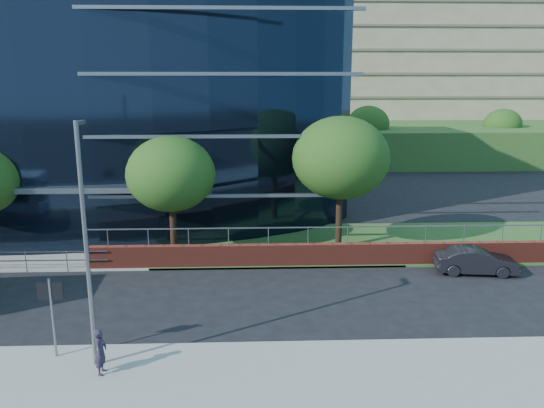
{
  "coord_description": "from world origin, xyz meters",
  "views": [
    {
      "loc": [
        11.22,
        -18.23,
        9.34
      ],
      "look_at": [
        12.21,
        8.0,
        3.14
      ],
      "focal_mm": 35.0,
      "sensor_mm": 36.0,
      "label": 1
    }
  ],
  "objects_px": {
    "tree_dist_f": "(502,125)",
    "pedestrian": "(101,351)",
    "tree_far_c": "(171,174)",
    "streetlight_east": "(86,240)",
    "street_sign": "(51,301)",
    "tree_dist_e": "(368,124)",
    "tree_far_d": "(341,158)",
    "parked_car": "(476,261)"
  },
  "relations": [
    {
      "from": "streetlight_east",
      "to": "tree_far_c",
      "type": "bearing_deg",
      "value": 84.89
    },
    {
      "from": "tree_far_d",
      "to": "parked_car",
      "type": "relative_size",
      "value": 1.9
    },
    {
      "from": "tree_dist_f",
      "to": "streetlight_east",
      "type": "distance_m",
      "value": 55.74
    },
    {
      "from": "tree_dist_e",
      "to": "streetlight_east",
      "type": "xyz_separation_m",
      "value": [
        -18.0,
        -42.17,
        -0.1
      ]
    },
    {
      "from": "tree_far_c",
      "to": "parked_car",
      "type": "distance_m",
      "value": 15.93
    },
    {
      "from": "tree_far_d",
      "to": "parked_car",
      "type": "bearing_deg",
      "value": -32.95
    },
    {
      "from": "tree_far_d",
      "to": "streetlight_east",
      "type": "height_order",
      "value": "streetlight_east"
    },
    {
      "from": "tree_dist_f",
      "to": "parked_car",
      "type": "xyz_separation_m",
      "value": [
        -17.85,
        -35.99,
        -3.56
      ]
    },
    {
      "from": "street_sign",
      "to": "tree_far_c",
      "type": "relative_size",
      "value": 0.43
    },
    {
      "from": "tree_far_d",
      "to": "pedestrian",
      "type": "distance_m",
      "value": 16.55
    },
    {
      "from": "tree_far_c",
      "to": "tree_far_d",
      "type": "xyz_separation_m",
      "value": [
        9.0,
        1.0,
        0.65
      ]
    },
    {
      "from": "pedestrian",
      "to": "parked_car",
      "type": "bearing_deg",
      "value": -59.83
    },
    {
      "from": "tree_dist_e",
      "to": "parked_car",
      "type": "relative_size",
      "value": 1.66
    },
    {
      "from": "tree_far_d",
      "to": "pedestrian",
      "type": "relative_size",
      "value": 4.87
    },
    {
      "from": "tree_dist_e",
      "to": "parked_car",
      "type": "xyz_separation_m",
      "value": [
        -1.85,
        -33.99,
        -3.89
      ]
    },
    {
      "from": "street_sign",
      "to": "pedestrian",
      "type": "height_order",
      "value": "street_sign"
    },
    {
      "from": "tree_dist_f",
      "to": "tree_far_c",
      "type": "bearing_deg",
      "value": -135.0
    },
    {
      "from": "tree_far_d",
      "to": "tree_dist_e",
      "type": "xyz_separation_m",
      "value": [
        8.0,
        30.0,
        -0.65
      ]
    },
    {
      "from": "street_sign",
      "to": "streetlight_east",
      "type": "xyz_separation_m",
      "value": [
        1.5,
        -0.59,
        2.29
      ]
    },
    {
      "from": "tree_far_c",
      "to": "tree_dist_f",
      "type": "xyz_separation_m",
      "value": [
        33.0,
        33.0,
        -0.33
      ]
    },
    {
      "from": "parked_car",
      "to": "pedestrian",
      "type": "relative_size",
      "value": 2.57
    },
    {
      "from": "tree_far_c",
      "to": "tree_dist_f",
      "type": "bearing_deg",
      "value": 45.0
    },
    {
      "from": "streetlight_east",
      "to": "tree_far_d",
      "type": "bearing_deg",
      "value": 50.6
    },
    {
      "from": "tree_far_d",
      "to": "parked_car",
      "type": "distance_m",
      "value": 8.63
    },
    {
      "from": "street_sign",
      "to": "pedestrian",
      "type": "xyz_separation_m",
      "value": [
        1.86,
        -1.17,
        -1.24
      ]
    },
    {
      "from": "tree_far_c",
      "to": "streetlight_east",
      "type": "relative_size",
      "value": 0.81
    },
    {
      "from": "tree_dist_e",
      "to": "tree_far_d",
      "type": "bearing_deg",
      "value": -104.93
    },
    {
      "from": "tree_far_c",
      "to": "tree_far_d",
      "type": "height_order",
      "value": "tree_far_d"
    },
    {
      "from": "tree_dist_e",
      "to": "streetlight_east",
      "type": "distance_m",
      "value": 45.85
    },
    {
      "from": "tree_dist_f",
      "to": "street_sign",
      "type": "bearing_deg",
      "value": -129.16
    },
    {
      "from": "street_sign",
      "to": "pedestrian",
      "type": "distance_m",
      "value": 2.52
    },
    {
      "from": "tree_dist_f",
      "to": "pedestrian",
      "type": "bearing_deg",
      "value": -126.93
    },
    {
      "from": "tree_dist_e",
      "to": "tree_dist_f",
      "type": "bearing_deg",
      "value": 7.13
    },
    {
      "from": "tree_far_c",
      "to": "streetlight_east",
      "type": "height_order",
      "value": "streetlight_east"
    },
    {
      "from": "tree_far_c",
      "to": "street_sign",
      "type": "bearing_deg",
      "value": -103.29
    },
    {
      "from": "tree_dist_f",
      "to": "streetlight_east",
      "type": "bearing_deg",
      "value": -127.58
    },
    {
      "from": "tree_dist_f",
      "to": "pedestrian",
      "type": "height_order",
      "value": "tree_dist_f"
    },
    {
      "from": "tree_far_d",
      "to": "streetlight_east",
      "type": "relative_size",
      "value": 0.93
    },
    {
      "from": "tree_dist_e",
      "to": "pedestrian",
      "type": "height_order",
      "value": "tree_dist_e"
    },
    {
      "from": "tree_far_c",
      "to": "streetlight_east",
      "type": "xyz_separation_m",
      "value": [
        -1.0,
        -11.17,
        -0.1
      ]
    },
    {
      "from": "tree_far_c",
      "to": "tree_far_d",
      "type": "distance_m",
      "value": 9.08
    },
    {
      "from": "tree_far_c",
      "to": "pedestrian",
      "type": "xyz_separation_m",
      "value": [
        -0.64,
        -11.75,
        -3.62
      ]
    }
  ]
}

